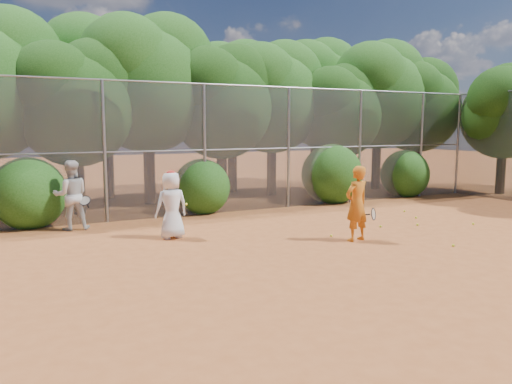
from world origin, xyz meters
TOP-DOWN VIEW (x-y plane):
  - ground at (0.00, 0.00)m, footprint 80.00×80.00m
  - fence_back at (-0.12, 6.00)m, footprint 20.05×0.09m
  - tree_2 at (-4.45, 7.83)m, footprint 3.99×3.47m
  - tree_3 at (-1.94, 8.84)m, footprint 4.89×4.26m
  - tree_4 at (0.55, 8.24)m, footprint 4.19×3.64m
  - tree_5 at (3.06, 9.04)m, footprint 4.51×3.92m
  - tree_6 at (5.55, 8.03)m, footprint 3.86×3.36m
  - tree_7 at (8.06, 8.64)m, footprint 4.77×4.14m
  - tree_8 at (10.05, 8.34)m, footprint 4.25×3.70m
  - tree_10 at (-2.93, 11.05)m, footprint 5.15×4.48m
  - tree_11 at (2.06, 10.64)m, footprint 4.64×4.03m
  - tree_12 at (6.56, 11.24)m, footprint 5.02×4.37m
  - tree_13 at (11.45, 5.03)m, footprint 3.86×3.36m
  - bush_0 at (-6.00, 6.30)m, footprint 2.00×2.00m
  - bush_1 at (-1.00, 6.30)m, footprint 1.80×1.80m
  - bush_2 at (4.00, 6.30)m, footprint 2.20×2.20m
  - bush_3 at (7.50, 6.30)m, footprint 1.90×1.90m
  - player_yellow at (0.87, 0.89)m, footprint 0.85×0.57m
  - player_teen at (-2.97, 3.15)m, footprint 0.84×0.59m
  - player_white at (-5.02, 5.33)m, footprint 0.95×0.84m
  - ball_0 at (3.52, 1.56)m, footprint 0.07×0.07m
  - ball_1 at (4.28, 2.39)m, footprint 0.07×0.07m
  - ball_2 at (2.45, -0.61)m, footprint 0.07×0.07m
  - ball_3 at (4.99, 0.96)m, footprint 0.07×0.07m
  - ball_4 at (0.58, 1.49)m, footprint 0.07×0.07m
  - ball_5 at (4.79, 3.42)m, footprint 0.07×0.07m
  - ball_6 at (2.45, 1.85)m, footprint 0.07×0.07m

SIDE VIEW (x-z plane):
  - ground at x=0.00m, z-range 0.00..0.00m
  - ball_0 at x=3.52m, z-range 0.00..0.07m
  - ball_1 at x=4.28m, z-range 0.00..0.07m
  - ball_2 at x=2.45m, z-range 0.00..0.07m
  - ball_3 at x=4.99m, z-range 0.00..0.07m
  - ball_4 at x=0.58m, z-range 0.00..0.07m
  - ball_5 at x=4.79m, z-range 0.00..0.07m
  - ball_6 at x=2.45m, z-range 0.00..0.07m
  - player_teen at x=-2.97m, z-range -0.01..1.66m
  - player_yellow at x=0.87m, z-range 0.00..1.80m
  - bush_1 at x=-1.00m, z-range 0.00..1.80m
  - player_white at x=-5.02m, z-range 0.00..1.84m
  - bush_3 at x=7.50m, z-range 0.00..1.90m
  - bush_0 at x=-6.00m, z-range 0.00..2.00m
  - bush_2 at x=4.00m, z-range 0.00..2.20m
  - fence_back at x=-0.12m, z-range 0.04..4.06m
  - tree_6 at x=5.55m, z-range 0.82..6.11m
  - tree_13 at x=11.45m, z-range 0.82..6.11m
  - tree_2 at x=-4.45m, z-range 0.85..6.32m
  - tree_4 at x=0.55m, z-range 0.89..6.62m
  - tree_8 at x=10.05m, z-range 0.91..6.73m
  - tree_5 at x=3.06m, z-range 0.96..7.13m
  - tree_11 at x=2.06m, z-range 0.99..7.34m
  - tree_7 at x=8.06m, z-range 1.02..7.54m
  - tree_3 at x=-1.94m, z-range 1.04..7.75m
  - tree_12 at x=6.56m, z-range 1.07..7.95m
  - tree_10 at x=-2.93m, z-range 1.10..8.16m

